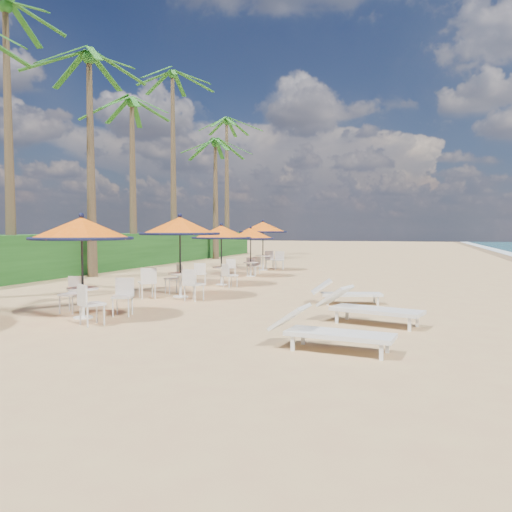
{
  "coord_description": "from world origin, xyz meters",
  "views": [
    {
      "loc": [
        2.03,
        -9.74,
        2.0
      ],
      "look_at": [
        -2.71,
        4.85,
        1.2
      ],
      "focal_mm": 35.0,
      "sensor_mm": 36.0,
      "label": 1
    }
  ],
  "objects": [
    {
      "name": "palm_5",
      "position": [
        -12.93,
        19.16,
        11.14
      ],
      "size": [
        5.0,
        5.0,
        12.14
      ],
      "color": "brown",
      "rests_on": "ground"
    },
    {
      "name": "palm_7",
      "position": [
        -12.34,
        27.04,
        9.85
      ],
      "size": [
        5.0,
        5.0,
        10.75
      ],
      "color": "brown",
      "rests_on": "ground"
    },
    {
      "name": "station_4",
      "position": [
        -5.25,
        13.99,
        1.92
      ],
      "size": [
        2.41,
        2.5,
        2.51
      ],
      "color": "black",
      "rests_on": "ground"
    },
    {
      "name": "ground",
      "position": [
        0.0,
        0.0,
        0.0
      ],
      "size": [
        160.0,
        160.0,
        0.0
      ],
      "primitive_type": "plane",
      "color": "tan",
      "rests_on": "ground"
    },
    {
      "name": "palm_2",
      "position": [
        -12.99,
        5.71,
        9.87
      ],
      "size": [
        5.0,
        5.0,
        10.77
      ],
      "color": "brown",
      "rests_on": "ground"
    },
    {
      "name": "station_0",
      "position": [
        -5.15,
        -0.24,
        1.75
      ],
      "size": [
        2.29,
        2.29,
        2.39
      ],
      "color": "black",
      "rests_on": "ground"
    },
    {
      "name": "lounger_near",
      "position": [
        0.62,
        -1.58,
        0.34
      ],
      "size": [
        2.11,
        0.88,
        0.74
      ],
      "rotation": [
        0.0,
        0.0,
        -0.12
      ],
      "color": "white",
      "rests_on": "ground"
    },
    {
      "name": "station_3",
      "position": [
        -4.86,
        10.59,
        1.58
      ],
      "size": [
        2.07,
        2.13,
        2.16
      ],
      "color": "black",
      "rests_on": "ground"
    },
    {
      "name": "palm_3",
      "position": [
        -11.23,
        8.36,
        8.69
      ],
      "size": [
        5.0,
        5.0,
        9.5
      ],
      "color": "brown",
      "rests_on": "ground"
    },
    {
      "name": "station_1",
      "position": [
        -4.72,
        3.59,
        1.82
      ],
      "size": [
        2.39,
        2.39,
        2.49
      ],
      "color": "black",
      "rests_on": "ground"
    },
    {
      "name": "palm_4",
      "position": [
        -12.41,
        13.53,
        8.2
      ],
      "size": [
        5.0,
        5.0,
        8.99
      ],
      "color": "brown",
      "rests_on": "ground"
    },
    {
      "name": "palm_6",
      "position": [
        -11.28,
        22.19,
        7.48
      ],
      "size": [
        5.0,
        5.0,
        8.22
      ],
      "color": "brown",
      "rests_on": "ground"
    },
    {
      "name": "scrub_hedge",
      "position": [
        -13.5,
        11.0,
        0.9
      ],
      "size": [
        3.0,
        40.0,
        1.8
      ],
      "primitive_type": "cube",
      "color": "#194716",
      "rests_on": "ground"
    },
    {
      "name": "lounger_mid",
      "position": [
        1.0,
        1.01,
        0.37
      ],
      "size": [
        2.31,
        1.25,
        0.79
      ],
      "rotation": [
        0.0,
        0.0,
        -0.27
      ],
      "color": "white",
      "rests_on": "ground"
    },
    {
      "name": "lounger_far",
      "position": [
        0.15,
        3.74,
        0.32
      ],
      "size": [
        1.97,
        1.09,
        0.67
      ],
      "rotation": [
        0.0,
        0.0,
        0.28
      ],
      "color": "white",
      "rests_on": "ground"
    },
    {
      "name": "station_2",
      "position": [
        -4.77,
        7.02,
        1.73
      ],
      "size": [
        2.17,
        2.17,
        2.26
      ],
      "color": "black",
      "rests_on": "ground"
    }
  ]
}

